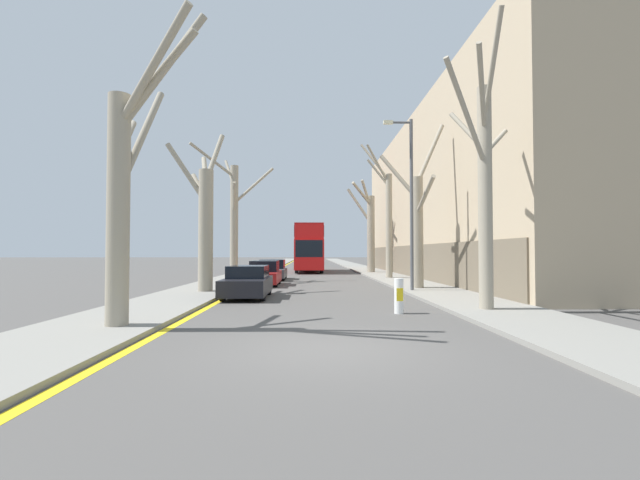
# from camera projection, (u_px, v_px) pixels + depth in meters

# --- Properties ---
(ground_plane) EXTENTS (300.00, 300.00, 0.00)m
(ground_plane) POSITION_uv_depth(u_px,v_px,m) (326.00, 349.00, 8.38)
(ground_plane) COLOR #4C4947
(sidewalk_left) EXTENTS (3.14, 120.00, 0.12)m
(sidewalk_left) POSITION_uv_depth(u_px,v_px,m) (271.00, 266.00, 58.21)
(sidewalk_left) COLOR gray
(sidewalk_left) RESTS_ON ground
(sidewalk_right) EXTENTS (3.14, 120.00, 0.12)m
(sidewalk_right) POSITION_uv_depth(u_px,v_px,m) (353.00, 266.00, 58.48)
(sidewalk_right) COLOR gray
(sidewalk_right) RESTS_ON ground
(building_facade_right) EXTENTS (10.08, 37.13, 12.02)m
(building_facade_right) POSITION_uv_depth(u_px,v_px,m) (471.00, 199.00, 32.99)
(building_facade_right) COLOR tan
(building_facade_right) RESTS_ON ground
(kerb_line_stripe) EXTENTS (0.24, 120.00, 0.01)m
(kerb_line_stripe) POSITION_uv_depth(u_px,v_px,m) (284.00, 266.00, 58.25)
(kerb_line_stripe) COLOR yellow
(kerb_line_stripe) RESTS_ON ground
(street_tree_left_0) EXTENTS (2.99, 4.09, 7.67)m
(street_tree_left_0) POSITION_uv_depth(u_px,v_px,m) (126.00, 183.00, 10.53)
(street_tree_left_0) COLOR gray
(street_tree_left_0) RESTS_ON ground
(street_tree_left_1) EXTENTS (2.50, 2.27, 7.69)m
(street_tree_left_1) POSITION_uv_depth(u_px,v_px,m) (205.00, 220.00, 19.76)
(street_tree_left_1) COLOR gray
(street_tree_left_1) RESTS_ON ground
(street_tree_left_2) EXTENTS (4.90, 3.57, 8.55)m
(street_tree_left_2) POSITION_uv_depth(u_px,v_px,m) (234.00, 216.00, 27.40)
(street_tree_left_2) COLOR gray
(street_tree_left_2) RESTS_ON ground
(street_tree_right_0) EXTENTS (3.34, 3.59, 8.86)m
(street_tree_right_0) POSITION_uv_depth(u_px,v_px,m) (484.00, 181.00, 13.44)
(street_tree_right_0) COLOR gray
(street_tree_right_0) RESTS_ON ground
(street_tree_right_1) EXTENTS (3.43, 3.27, 8.56)m
(street_tree_right_1) POSITION_uv_depth(u_px,v_px,m) (417.00, 223.00, 21.53)
(street_tree_right_1) COLOR gray
(street_tree_right_1) RESTS_ON ground
(street_tree_right_2) EXTENTS (2.16, 1.42, 9.78)m
(street_tree_right_2) POSITION_uv_depth(u_px,v_px,m) (387.00, 219.00, 30.16)
(street_tree_right_2) COLOR gray
(street_tree_right_2) RESTS_ON ground
(street_tree_right_3) EXTENTS (2.49, 2.65, 8.31)m
(street_tree_right_3) POSITION_uv_depth(u_px,v_px,m) (370.00, 229.00, 38.43)
(street_tree_right_3) COLOR gray
(street_tree_right_3) RESTS_ON ground
(double_decker_bus) EXTENTS (2.61, 10.21, 4.44)m
(double_decker_bus) POSITION_uv_depth(u_px,v_px,m) (309.00, 246.00, 41.36)
(double_decker_bus) COLOR red
(double_decker_bus) RESTS_ON ground
(parked_car_0) EXTENTS (1.76, 4.04, 1.33)m
(parked_car_0) POSITION_uv_depth(u_px,v_px,m) (248.00, 282.00, 17.86)
(parked_car_0) COLOR black
(parked_car_0) RESTS_ON ground
(parked_car_1) EXTENTS (1.71, 4.24, 1.41)m
(parked_car_1) POSITION_uv_depth(u_px,v_px,m) (264.00, 274.00, 24.49)
(parked_car_1) COLOR maroon
(parked_car_1) RESTS_ON ground
(parked_car_2) EXTENTS (1.87, 4.01, 1.38)m
(parked_car_2) POSITION_uv_depth(u_px,v_px,m) (272.00, 270.00, 29.64)
(parked_car_2) COLOR #4C5156
(parked_car_2) RESTS_ON ground
(lamp_post) EXTENTS (1.40, 0.20, 8.21)m
(lamp_post) POSITION_uv_depth(u_px,v_px,m) (410.00, 196.00, 20.19)
(lamp_post) COLOR #4C4F54
(lamp_post) RESTS_ON ground
(traffic_bollard) EXTENTS (0.29, 0.30, 1.09)m
(traffic_bollard) POSITION_uv_depth(u_px,v_px,m) (399.00, 296.00, 13.22)
(traffic_bollard) COLOR white
(traffic_bollard) RESTS_ON ground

